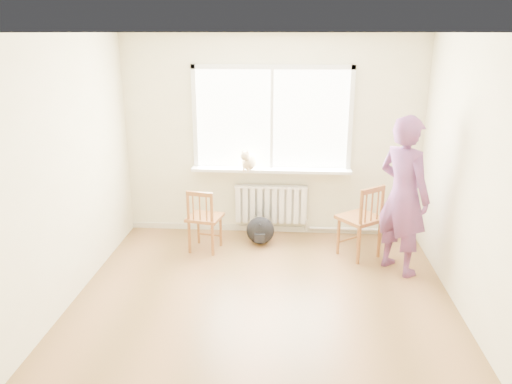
% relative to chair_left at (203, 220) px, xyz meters
% --- Properties ---
extents(floor, '(4.50, 4.50, 0.00)m').
position_rel_chair_left_xyz_m(floor, '(0.83, -1.51, -0.42)').
color(floor, olive).
rests_on(floor, ground).
extents(ceiling, '(4.50, 4.50, 0.00)m').
position_rel_chair_left_xyz_m(ceiling, '(0.83, -1.51, 2.28)').
color(ceiling, white).
rests_on(ceiling, back_wall).
extents(back_wall, '(4.00, 0.01, 2.70)m').
position_rel_chair_left_xyz_m(back_wall, '(0.83, 0.74, 0.93)').
color(back_wall, '#EEE5BE').
rests_on(back_wall, ground).
extents(window, '(2.12, 0.05, 1.42)m').
position_rel_chair_left_xyz_m(window, '(0.83, 0.71, 1.24)').
color(window, white).
rests_on(window, back_wall).
extents(windowsill, '(2.15, 0.22, 0.04)m').
position_rel_chair_left_xyz_m(windowsill, '(0.83, 0.63, 0.51)').
color(windowsill, white).
rests_on(windowsill, back_wall).
extents(radiator, '(1.00, 0.12, 0.55)m').
position_rel_chair_left_xyz_m(radiator, '(0.83, 0.65, 0.02)').
color(radiator, white).
rests_on(radiator, back_wall).
extents(heating_pipe, '(1.40, 0.04, 0.04)m').
position_rel_chair_left_xyz_m(heating_pipe, '(2.08, 0.68, -0.34)').
color(heating_pipe, silver).
rests_on(heating_pipe, back_wall).
extents(baseboard, '(4.00, 0.03, 0.08)m').
position_rel_chair_left_xyz_m(baseboard, '(0.83, 0.72, -0.38)').
color(baseboard, beige).
rests_on(baseboard, ground).
extents(chair_left, '(0.48, 0.46, 0.83)m').
position_rel_chair_left_xyz_m(chair_left, '(0.00, 0.00, 0.00)').
color(chair_left, '#9A672C').
rests_on(chair_left, floor).
extents(chair_right, '(0.64, 0.64, 0.95)m').
position_rel_chair_left_xyz_m(chair_right, '(2.00, -0.04, 0.06)').
color(chair_right, '#9A672C').
rests_on(chair_right, floor).
extents(person, '(0.77, 0.81, 1.86)m').
position_rel_chair_left_xyz_m(person, '(2.38, -0.38, 0.51)').
color(person, '#C84442').
rests_on(person, floor).
extents(cat, '(0.27, 0.44, 0.30)m').
position_rel_chair_left_xyz_m(cat, '(0.53, 0.54, 0.65)').
color(cat, beige).
rests_on(cat, windowsill).
extents(backpack, '(0.42, 0.35, 0.37)m').
position_rel_chair_left_xyz_m(backpack, '(0.71, 0.28, -0.23)').
color(backpack, black).
rests_on(backpack, floor).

